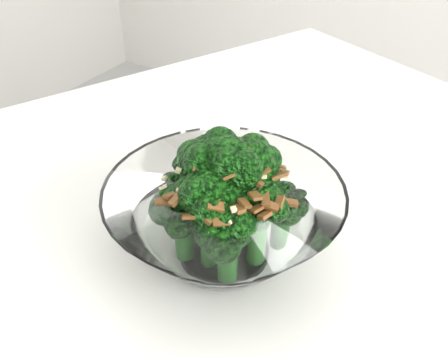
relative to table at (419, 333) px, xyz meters
The scene contains 2 objects.
table is the anchor object (origin of this frame).
broccoli_dish 0.24m from the table, 161.16° to the right, with size 0.22×0.22×0.14m.
Camera 1 is at (0.11, -0.24, 1.11)m, focal length 40.00 mm.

